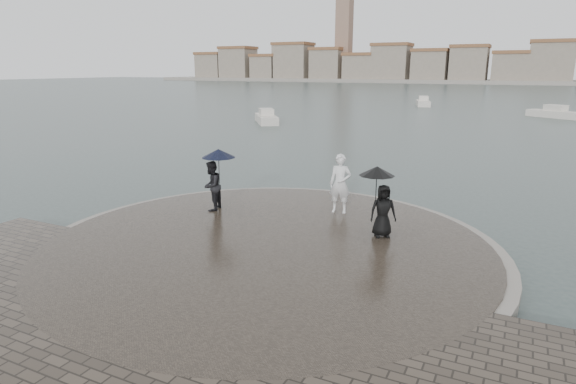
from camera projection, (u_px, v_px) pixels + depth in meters
The scene contains 8 objects.
ground at pixel (187, 311), 10.03m from camera, with size 400.00×400.00×0.00m, color #2B3835.
kerb_ring at pixel (267, 249), 13.03m from camera, with size 12.50×12.50×0.32m, color gray.
quay_tip at pixel (267, 248), 13.03m from camera, with size 11.90×11.90×0.36m, color #2D261E.
statue at pixel (340, 184), 15.42m from camera, with size 0.70×0.46×1.91m, color silver.
visitor_left at pixel (214, 176), 15.61m from camera, with size 1.18×1.10×2.04m.
visitor_right at pixel (381, 197), 13.21m from camera, with size 1.18×1.00×1.95m.
far_skyline at pixel (488, 66), 150.99m from camera, with size 260.00×20.00×37.00m.
boats at pixel (420, 111), 52.36m from camera, with size 29.01×32.76×1.50m.
Camera 1 is at (5.90, -7.23, 4.91)m, focal length 30.00 mm.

